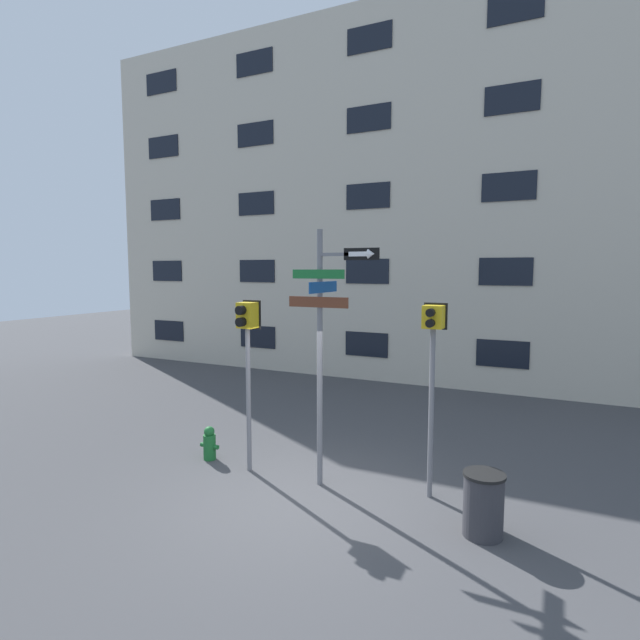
# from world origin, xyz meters

# --- Properties ---
(ground_plane) EXTENTS (60.00, 60.00, 0.00)m
(ground_plane) POSITION_xyz_m (0.00, 0.00, 0.00)
(ground_plane) COLOR #424244
(building_facade) EXTENTS (24.00, 0.64, 11.33)m
(building_facade) POSITION_xyz_m (0.00, 8.51, 5.66)
(building_facade) COLOR beige
(building_facade) RESTS_ON ground_plane
(street_sign_pole) EXTENTS (1.48, 0.97, 4.08)m
(street_sign_pole) POSITION_xyz_m (0.09, 0.72, 2.45)
(street_sign_pole) COLOR slate
(street_sign_pole) RESTS_ON ground_plane
(pedestrian_signal_left) EXTENTS (0.35, 0.40, 2.94)m
(pedestrian_signal_left) POSITION_xyz_m (-1.34, 0.69, 2.29)
(pedestrian_signal_left) COLOR slate
(pedestrian_signal_left) RESTS_ON ground_plane
(pedestrian_signal_right) EXTENTS (0.35, 0.40, 2.96)m
(pedestrian_signal_right) POSITION_xyz_m (1.70, 1.06, 2.27)
(pedestrian_signal_right) COLOR slate
(pedestrian_signal_right) RESTS_ON ground_plane
(fire_hydrant) EXTENTS (0.39, 0.23, 0.62)m
(fire_hydrant) POSITION_xyz_m (-2.27, 0.80, 0.29)
(fire_hydrant) COLOR #196028
(fire_hydrant) RESTS_ON ground_plane
(trash_bin) EXTENTS (0.54, 0.54, 0.84)m
(trash_bin) POSITION_xyz_m (2.60, 0.25, 0.42)
(trash_bin) COLOR #333338
(trash_bin) RESTS_ON ground_plane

